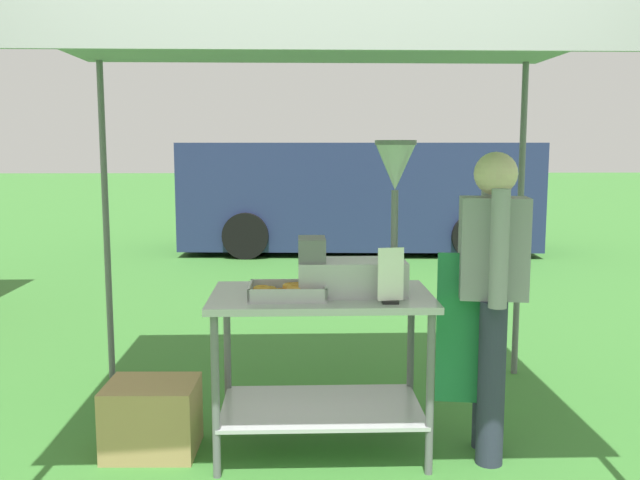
{
  "coord_description": "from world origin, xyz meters",
  "views": [
    {
      "loc": [
        -0.11,
        -2.27,
        1.64
      ],
      "look_at": [
        0.02,
        1.51,
        1.12
      ],
      "focal_mm": 38.93,
      "sensor_mm": 36.0,
      "label": 1
    }
  ],
  "objects_px": {
    "stall_canopy": "(321,40)",
    "supply_crate": "(152,417)",
    "donut_cart": "(321,337)",
    "donut_fryer": "(359,247)",
    "donut_tray": "(289,292)",
    "van_navy": "(359,195)",
    "menu_sign": "(391,279)",
    "vendor": "(491,289)"
  },
  "relations": [
    {
      "from": "stall_canopy",
      "to": "vendor",
      "type": "relative_size",
      "value": 1.92
    },
    {
      "from": "van_navy",
      "to": "donut_tray",
      "type": "bearing_deg",
      "value": -97.84
    },
    {
      "from": "supply_crate",
      "to": "menu_sign",
      "type": "bearing_deg",
      "value": -11.73
    },
    {
      "from": "stall_canopy",
      "to": "supply_crate",
      "type": "distance_m",
      "value": 2.19
    },
    {
      "from": "donut_fryer",
      "to": "menu_sign",
      "type": "bearing_deg",
      "value": -59.48
    },
    {
      "from": "donut_cart",
      "to": "supply_crate",
      "type": "relative_size",
      "value": 2.36
    },
    {
      "from": "vendor",
      "to": "van_navy",
      "type": "distance_m",
      "value": 7.46
    },
    {
      "from": "donut_fryer",
      "to": "vendor",
      "type": "xyz_separation_m",
      "value": [
        0.68,
        -0.07,
        -0.21
      ]
    },
    {
      "from": "donut_fryer",
      "to": "supply_crate",
      "type": "height_order",
      "value": "donut_fryer"
    },
    {
      "from": "donut_tray",
      "to": "vendor",
      "type": "distance_m",
      "value": 1.05
    },
    {
      "from": "vendor",
      "to": "supply_crate",
      "type": "xyz_separation_m",
      "value": [
        -1.79,
        0.1,
        -0.71
      ]
    },
    {
      "from": "stall_canopy",
      "to": "donut_fryer",
      "type": "bearing_deg",
      "value": -30.85
    },
    {
      "from": "donut_cart",
      "to": "supply_crate",
      "type": "bearing_deg",
      "value": 179.38
    },
    {
      "from": "donut_cart",
      "to": "donut_fryer",
      "type": "xyz_separation_m",
      "value": [
        0.2,
        -0.02,
        0.49
      ]
    },
    {
      "from": "donut_cart",
      "to": "donut_tray",
      "type": "height_order",
      "value": "donut_tray"
    },
    {
      "from": "stall_canopy",
      "to": "donut_cart",
      "type": "height_order",
      "value": "stall_canopy"
    },
    {
      "from": "donut_tray",
      "to": "van_navy",
      "type": "bearing_deg",
      "value": 82.16
    },
    {
      "from": "van_navy",
      "to": "donut_cart",
      "type": "bearing_deg",
      "value": -96.65
    },
    {
      "from": "donut_tray",
      "to": "donut_fryer",
      "type": "distance_m",
      "value": 0.43
    },
    {
      "from": "stall_canopy",
      "to": "donut_fryer",
      "type": "height_order",
      "value": "stall_canopy"
    },
    {
      "from": "vendor",
      "to": "menu_sign",
      "type": "bearing_deg",
      "value": -163.81
    },
    {
      "from": "menu_sign",
      "to": "van_navy",
      "type": "relative_size",
      "value": 0.05
    },
    {
      "from": "stall_canopy",
      "to": "supply_crate",
      "type": "relative_size",
      "value": 6.29
    },
    {
      "from": "donut_fryer",
      "to": "donut_cart",
      "type": "bearing_deg",
      "value": 174.07
    },
    {
      "from": "donut_fryer",
      "to": "van_navy",
      "type": "distance_m",
      "value": 7.42
    },
    {
      "from": "stall_canopy",
      "to": "menu_sign",
      "type": "relative_size",
      "value": 11.12
    },
    {
      "from": "donut_cart",
      "to": "menu_sign",
      "type": "xyz_separation_m",
      "value": [
        0.33,
        -0.25,
        0.36
      ]
    },
    {
      "from": "donut_cart",
      "to": "donut_tray",
      "type": "relative_size",
      "value": 2.94
    },
    {
      "from": "donut_cart",
      "to": "supply_crate",
      "type": "height_order",
      "value": "donut_cart"
    },
    {
      "from": "donut_fryer",
      "to": "supply_crate",
      "type": "xyz_separation_m",
      "value": [
        -1.11,
        0.03,
        -0.93
      ]
    },
    {
      "from": "menu_sign",
      "to": "vendor",
      "type": "relative_size",
      "value": 0.17
    },
    {
      "from": "stall_canopy",
      "to": "supply_crate",
      "type": "xyz_separation_m",
      "value": [
        -0.91,
        -0.09,
        -1.99
      ]
    },
    {
      "from": "donut_cart",
      "to": "stall_canopy",
      "type": "bearing_deg",
      "value": 90.0
    },
    {
      "from": "stall_canopy",
      "to": "donut_tray",
      "type": "relative_size",
      "value": 7.84
    },
    {
      "from": "stall_canopy",
      "to": "donut_cart",
      "type": "relative_size",
      "value": 2.67
    },
    {
      "from": "donut_cart",
      "to": "menu_sign",
      "type": "height_order",
      "value": "menu_sign"
    },
    {
      "from": "menu_sign",
      "to": "vendor",
      "type": "bearing_deg",
      "value": 16.19
    },
    {
      "from": "menu_sign",
      "to": "supply_crate",
      "type": "xyz_separation_m",
      "value": [
        -1.24,
        0.26,
        -0.8
      ]
    },
    {
      "from": "stall_canopy",
      "to": "donut_tray",
      "type": "bearing_deg",
      "value": -130.79
    },
    {
      "from": "stall_canopy",
      "to": "van_navy",
      "type": "xyz_separation_m",
      "value": [
        0.86,
        7.27,
        -1.3
      ]
    },
    {
      "from": "donut_tray",
      "to": "donut_fryer",
      "type": "height_order",
      "value": "donut_fryer"
    },
    {
      "from": "stall_canopy",
      "to": "supply_crate",
      "type": "height_order",
      "value": "stall_canopy"
    }
  ]
}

